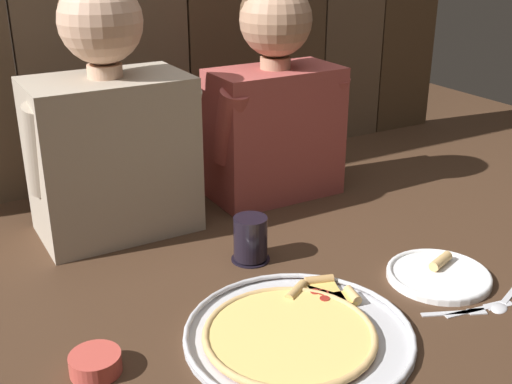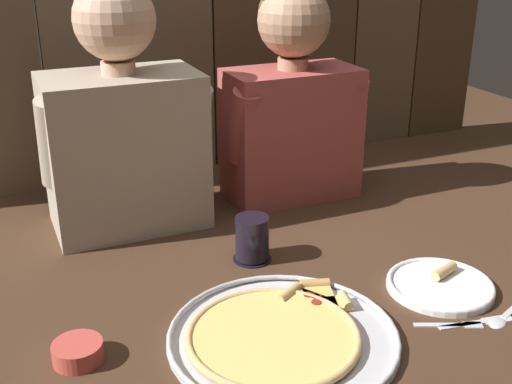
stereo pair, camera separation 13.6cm
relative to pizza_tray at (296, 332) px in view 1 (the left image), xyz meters
The scene contains 10 objects.
ground_plane 0.19m from the pizza_tray, 60.04° to the left, with size 3.20×3.20×0.00m, color #422B1C.
pizza_tray is the anchor object (origin of this frame).
dinner_plate 0.38m from the pizza_tray, ahead, with size 0.22×0.22×0.03m.
drinking_glass 0.31m from the pizza_tray, 76.20° to the left, with size 0.09×0.09×0.10m.
dipping_bowl 0.36m from the pizza_tray, 166.34° to the left, with size 0.09×0.09×0.03m.
table_fork 0.33m from the pizza_tray, 16.22° to the right, with size 0.13×0.07×0.01m.
table_knife 0.38m from the pizza_tray, 15.96° to the right, with size 0.16×0.04×0.01m.
table_spoon 0.44m from the pizza_tray, 14.95° to the right, with size 0.14×0.07×0.01m.
diner_left 0.68m from the pizza_tray, 102.26° to the left, with size 0.41×0.23×0.61m.
diner_right 0.74m from the pizza_tray, 62.01° to the left, with size 0.39×0.20×0.58m.
Camera 1 is at (-0.65, -0.99, 0.70)m, focal length 45.08 mm.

